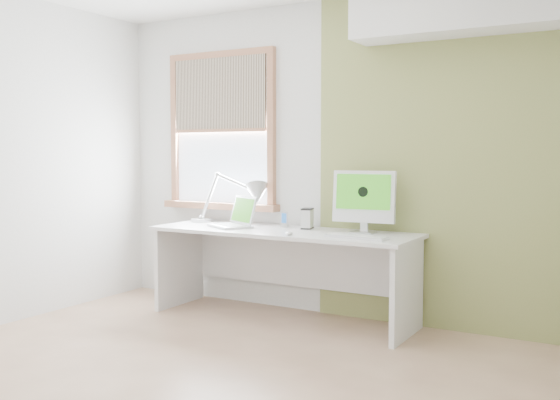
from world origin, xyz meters
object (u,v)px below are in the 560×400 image
Objects in this scene: desk_lamp at (246,197)px; imac at (364,198)px; desk at (286,253)px; laptop at (235,219)px; external_drive at (307,219)px.

imac is (1.13, -0.07, 0.03)m from desk_lamp.
desk is 4.42× the size of imac.
desk is at bearing 7.50° from laptop.
external_drive is at bearing -4.83° from desk_lamp.
imac reaches higher than desk_lamp.
imac is at bearing 8.54° from desk.
desk is 0.53m from laptop.
laptop is 0.94× the size of imac.
desk is 13.06× the size of external_drive.
laptop reaches higher than external_drive.
desk_lamp is 1.13m from imac.
desk_lamp is (-0.49, 0.17, 0.43)m from desk.
desk_lamp is at bearing 176.42° from imac.
desk is at bearing -171.46° from imac.
laptop is (-0.45, -0.06, 0.26)m from desk.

